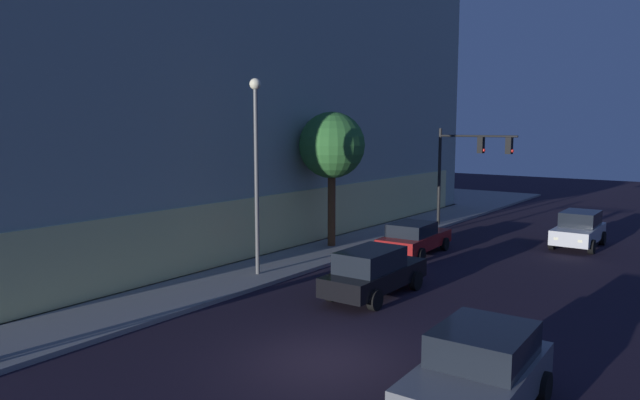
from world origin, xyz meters
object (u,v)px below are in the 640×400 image
car_black (374,272)px  traffic_light_far_corner (468,158)px  modern_building (125,63)px  car_red (414,238)px  sidewalk_tree (332,146)px  street_lamp_sidewalk (256,152)px  car_grey (479,372)px  car_silver (579,229)px

car_black → traffic_light_far_corner: bearing=9.6°
modern_building → car_red: modern_building is taller
traffic_light_far_corner → sidewalk_tree: size_ratio=0.88×
modern_building → traffic_light_far_corner: 22.32m
street_lamp_sidewalk → car_red: bearing=-21.5°
traffic_light_far_corner → modern_building: bearing=112.8°
street_lamp_sidewalk → car_grey: size_ratio=1.75×
sidewalk_tree → car_silver: size_ratio=1.53×
car_silver → street_lamp_sidewalk: bearing=147.4°
car_grey → car_red: size_ratio=0.93×
sidewalk_tree → car_grey: 17.08m
modern_building → car_grey: 32.12m
sidewalk_tree → street_lamp_sidewalk: bearing=-172.6°
car_black → car_silver: size_ratio=1.12×
car_black → car_red: 7.31m
modern_building → car_red: 22.31m
street_lamp_sidewalk → car_silver: size_ratio=1.79×
street_lamp_sidewalk → sidewalk_tree: street_lamp_sidewalk is taller
traffic_light_far_corner → car_black: traffic_light_far_corner is taller
car_grey → car_black: car_grey is taller
sidewalk_tree → car_grey: (-11.58, -11.87, -4.09)m
modern_building → car_red: (0.96, -20.29, -9.23)m
car_red → traffic_light_far_corner: bearing=3.2°
traffic_light_far_corner → street_lamp_sidewalk: bearing=170.3°
car_grey → car_black: bearing=45.8°
traffic_light_far_corner → street_lamp_sidewalk: (-14.90, 2.55, 0.75)m
traffic_light_far_corner → street_lamp_sidewalk: street_lamp_sidewalk is taller
car_silver → car_grey: bearing=-173.3°
traffic_light_far_corner → car_grey: bearing=-157.2°
car_black → car_red: car_black is taller
car_grey → car_silver: size_ratio=1.02×
car_red → car_grey: bearing=-147.9°
sidewalk_tree → car_black: bearing=-134.4°
car_black → street_lamp_sidewalk: bearing=95.8°
modern_building → car_black: bearing=-105.2°
modern_building → car_black: (-6.06, -22.32, -9.12)m
sidewalk_tree → car_silver: (7.60, -9.62, -4.10)m
street_lamp_sidewalk → car_silver: bearing=-32.6°
car_red → sidewalk_tree: bearing=109.5°
traffic_light_far_corner → sidewalk_tree: bearing=158.9°
sidewalk_tree → car_grey: sidewalk_tree is taller
traffic_light_far_corner → car_silver: 7.17m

